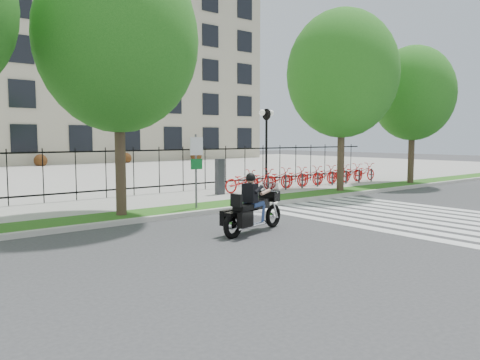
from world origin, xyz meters
TOP-DOWN VIEW (x-y plane):
  - ground at (0.00, 0.00)m, footprint 120.00×120.00m
  - curb at (0.00, 4.10)m, footprint 60.00×0.20m
  - grass_verge at (0.00, 4.95)m, footprint 60.00×1.50m
  - sidewalk at (0.00, 7.45)m, footprint 60.00×3.50m
  - plaza at (0.00, 25.00)m, footprint 80.00×34.00m
  - crosswalk_stripes at (4.83, 0.00)m, footprint 5.70×8.00m
  - iron_fence at (0.00, 9.20)m, footprint 30.00×0.06m
  - lamp_post_right at (10.00, 12.00)m, footprint 1.06×0.70m
  - street_tree_1 at (-2.55, 4.95)m, footprint 4.86×4.86m
  - street_tree_2 at (8.09, 4.95)m, footprint 4.94×4.94m
  - street_tree_3 at (13.95, 4.95)m, footprint 4.30×4.30m
  - bike_share_station at (8.49, 7.20)m, footprint 11.11×0.86m
  - sign_pole_regulatory at (-0.00, 4.58)m, footprint 0.50×0.09m
  - motorcycle_rider at (-0.69, 0.84)m, footprint 2.48×1.04m

SIDE VIEW (x-z plane):
  - ground at x=0.00m, z-range 0.00..0.00m
  - crosswalk_stripes at x=4.83m, z-range 0.00..0.01m
  - plaza at x=0.00m, z-range 0.00..0.10m
  - curb at x=0.00m, z-range 0.00..0.15m
  - grass_verge at x=0.00m, z-range 0.00..0.15m
  - sidewalk at x=0.00m, z-range 0.00..0.15m
  - bike_share_station at x=8.49m, z-range -0.11..1.39m
  - motorcycle_rider at x=-0.69m, z-range -0.32..1.62m
  - iron_fence at x=0.00m, z-range 0.15..2.15m
  - sign_pole_regulatory at x=0.00m, z-range 0.49..2.99m
  - lamp_post_right at x=10.00m, z-range 1.08..5.33m
  - street_tree_3 at x=13.95m, z-range 1.26..8.43m
  - street_tree_2 at x=8.09m, z-range 1.33..9.38m
  - street_tree_1 at x=-2.55m, z-range 1.40..9.53m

